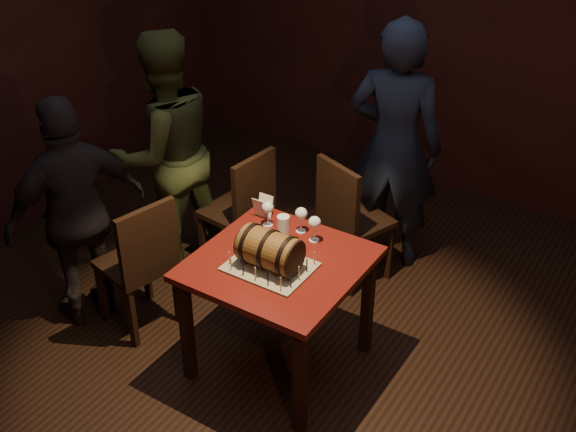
# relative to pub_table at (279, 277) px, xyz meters

# --- Properties ---
(room_shell) EXTENTS (5.04, 5.04, 2.80)m
(room_shell) POSITION_rel_pub_table_xyz_m (-0.02, 0.10, 0.76)
(room_shell) COLOR black
(room_shell) RESTS_ON ground
(pub_table) EXTENTS (0.90, 0.90, 0.75)m
(pub_table) POSITION_rel_pub_table_xyz_m (0.00, 0.00, 0.00)
(pub_table) COLOR #480D0C
(pub_table) RESTS_ON ground
(cake_board) EXTENTS (0.45, 0.35, 0.01)m
(cake_board) POSITION_rel_pub_table_xyz_m (-0.01, -0.08, 0.12)
(cake_board) COLOR gray
(cake_board) RESTS_ON pub_table
(barrel_cake) EXTENTS (0.39, 0.23, 0.23)m
(barrel_cake) POSITION_rel_pub_table_xyz_m (-0.01, -0.08, 0.23)
(barrel_cake) COLOR brown
(barrel_cake) RESTS_ON cake_board
(birthday_candles) EXTENTS (0.40, 0.30, 0.09)m
(birthday_candles) POSITION_rel_pub_table_xyz_m (-0.01, -0.08, 0.16)
(birthday_candles) COLOR #E4CA88
(birthday_candles) RESTS_ON cake_board
(wine_glass_left) EXTENTS (0.07, 0.07, 0.16)m
(wine_glass_left) POSITION_rel_pub_table_xyz_m (-0.26, 0.27, 0.23)
(wine_glass_left) COLOR silver
(wine_glass_left) RESTS_ON pub_table
(wine_glass_mid) EXTENTS (0.07, 0.07, 0.16)m
(wine_glass_mid) POSITION_rel_pub_table_xyz_m (-0.05, 0.32, 0.23)
(wine_glass_mid) COLOR silver
(wine_glass_mid) RESTS_ON pub_table
(wine_glass_right) EXTENTS (0.07, 0.07, 0.16)m
(wine_glass_right) POSITION_rel_pub_table_xyz_m (0.06, 0.28, 0.23)
(wine_glass_right) COLOR silver
(wine_glass_right) RESTS_ON pub_table
(pint_of_ale) EXTENTS (0.07, 0.07, 0.15)m
(pint_of_ale) POSITION_rel_pub_table_xyz_m (-0.10, 0.20, 0.18)
(pint_of_ale) COLOR silver
(pint_of_ale) RESTS_ON pub_table
(menu_card) EXTENTS (0.10, 0.05, 0.13)m
(menu_card) POSITION_rel_pub_table_xyz_m (-0.34, 0.34, 0.17)
(menu_card) COLOR white
(menu_card) RESTS_ON pub_table
(chair_back) EXTENTS (0.52, 0.52, 0.93)m
(chair_back) POSITION_rel_pub_table_xyz_m (-0.07, 0.96, -0.12)
(chair_back) COLOR black
(chair_back) RESTS_ON ground
(chair_left_rear) EXTENTS (0.44, 0.44, 0.93)m
(chair_left_rear) POSITION_rel_pub_table_xyz_m (-0.73, 0.67, -0.12)
(chair_left_rear) COLOR black
(chair_left_rear) RESTS_ON ground
(chair_left_front) EXTENTS (0.48, 0.48, 0.93)m
(chair_left_front) POSITION_rel_pub_table_xyz_m (-0.89, -0.18, -0.12)
(chair_left_front) COLOR black
(chair_left_front) RESTS_ON ground
(person_back) EXTENTS (0.72, 0.55, 1.78)m
(person_back) POSITION_rel_pub_table_xyz_m (0.04, 1.37, 0.25)
(person_back) COLOR #191F32
(person_back) RESTS_ON ground
(person_left_rear) EXTENTS (0.90, 1.00, 1.70)m
(person_left_rear) POSITION_rel_pub_table_xyz_m (-1.27, 0.53, 0.21)
(person_left_rear) COLOR #373F1F
(person_left_rear) RESTS_ON ground
(person_left_front) EXTENTS (0.66, 0.97, 1.52)m
(person_left_front) POSITION_rel_pub_table_xyz_m (-1.30, -0.26, 0.12)
(person_left_front) COLOR black
(person_left_front) RESTS_ON ground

